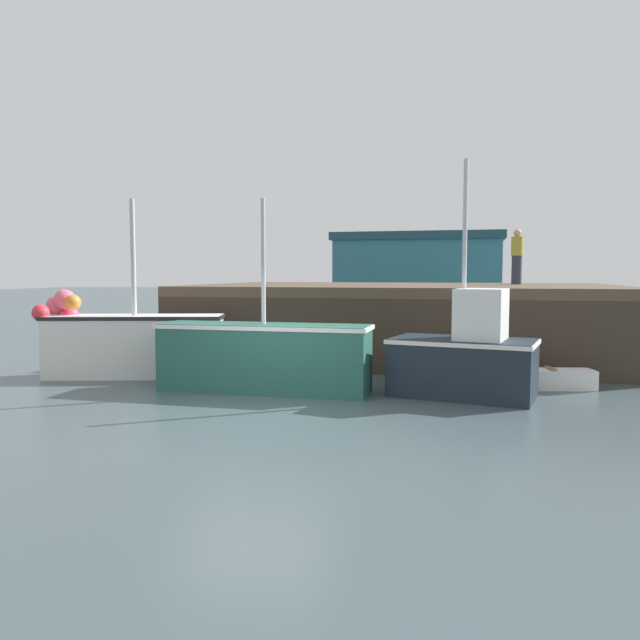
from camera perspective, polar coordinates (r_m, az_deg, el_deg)
The scene contains 8 objects.
ground at distance 10.40m, azimuth -6.18°, elevation -8.93°, with size 120.00×160.00×0.10m.
pier at distance 17.22m, azimuth 7.59°, elevation 2.04°, with size 11.47×7.67×2.00m.
fishing_boat_near_left at distance 14.54m, azimuth -17.06°, elevation -1.90°, with size 4.17×2.02×3.96m.
fishing_boat_near_right at distance 12.24m, azimuth -5.18°, elevation -3.29°, with size 4.24×1.07×3.77m.
fishing_boat_mid at distance 12.01m, azimuth 13.25°, elevation -3.34°, with size 2.89×1.94×4.43m.
rowboat at distance 13.36m, azimuth 20.44°, elevation -5.12°, with size 1.78×0.89×0.43m.
dockworker at distance 18.98m, azimuth 17.67°, elevation 5.57°, with size 0.34×0.34×1.60m.
warehouse at distance 42.06m, azimuth 9.10°, elevation 4.51°, with size 10.81×7.10×4.90m.
Camera 1 is at (3.44, -9.52, 2.34)m, focal length 34.76 mm.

